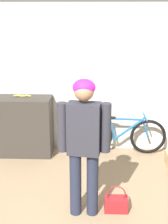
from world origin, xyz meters
name	(u,v)px	position (x,y,z in m)	size (l,w,h in m)	color
wall_back	(97,80)	(0.00, 2.93, 1.30)	(8.00, 0.07, 2.60)	silver
side_shelf	(25,126)	(-1.26, 2.62, 0.52)	(0.94, 0.51, 1.04)	#38332D
person	(84,138)	(-0.15, 0.89, 1.04)	(0.63, 0.27, 1.74)	#23283D
bicycle	(121,135)	(0.45, 2.69, 0.34)	(1.59, 0.46, 0.71)	black
banana	(22,96)	(-1.30, 2.71, 1.05)	(0.33, 0.09, 0.04)	#EAD64C
handbag	(116,203)	(0.26, 0.96, 0.11)	(0.30, 0.17, 0.36)	maroon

